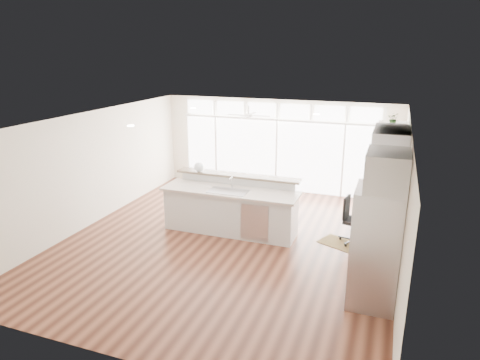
% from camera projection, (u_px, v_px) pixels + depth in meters
% --- Properties ---
extents(floor, '(7.00, 8.00, 0.02)m').
position_uv_depth(floor, '(228.00, 242.00, 9.47)').
color(floor, '#472115').
rests_on(floor, ground).
extents(ceiling, '(7.00, 8.00, 0.02)m').
position_uv_depth(ceiling, '(227.00, 120.00, 8.68)').
color(ceiling, white).
rests_on(ceiling, wall_back).
extents(wall_back, '(7.00, 0.04, 2.70)m').
position_uv_depth(wall_back, '(277.00, 145.00, 12.67)').
color(wall_back, '#EFE6CF').
rests_on(wall_back, floor).
extents(wall_front, '(7.00, 0.04, 2.70)m').
position_uv_depth(wall_front, '(113.00, 271.00, 5.48)').
color(wall_front, '#EFE6CF').
rests_on(wall_front, floor).
extents(wall_left, '(0.04, 8.00, 2.70)m').
position_uv_depth(wall_left, '(92.00, 168.00, 10.22)').
color(wall_left, '#EFE6CF').
rests_on(wall_left, floor).
extents(wall_right, '(0.04, 8.00, 2.70)m').
position_uv_depth(wall_right, '(403.00, 203.00, 7.93)').
color(wall_right, '#EFE6CF').
rests_on(wall_right, floor).
extents(glass_wall, '(5.80, 0.06, 2.08)m').
position_uv_depth(glass_wall, '(277.00, 156.00, 12.70)').
color(glass_wall, white).
rests_on(glass_wall, wall_back).
extents(transom_row, '(5.90, 0.06, 0.40)m').
position_uv_depth(transom_row, '(278.00, 111.00, 12.31)').
color(transom_row, white).
rests_on(transom_row, wall_back).
extents(desk_window, '(0.04, 0.85, 0.85)m').
position_uv_depth(desk_window, '(402.00, 188.00, 8.15)').
color(desk_window, white).
rests_on(desk_window, wall_right).
extents(ceiling_fan, '(1.16, 1.16, 0.32)m').
position_uv_depth(ceiling_fan, '(249.00, 112.00, 11.42)').
color(ceiling_fan, white).
rests_on(ceiling_fan, ceiling).
extents(recessed_lights, '(3.40, 3.00, 0.02)m').
position_uv_depth(recessed_lights, '(231.00, 120.00, 8.86)').
color(recessed_lights, white).
rests_on(recessed_lights, ceiling).
extents(oven_cabinet, '(0.64, 1.20, 2.50)m').
position_uv_depth(oven_cabinet, '(387.00, 180.00, 9.68)').
color(oven_cabinet, silver).
rests_on(oven_cabinet, floor).
extents(desk_nook, '(0.72, 1.30, 0.76)m').
position_uv_depth(desk_nook, '(378.00, 241.00, 8.60)').
color(desk_nook, silver).
rests_on(desk_nook, floor).
extents(upper_cabinets, '(0.64, 1.30, 0.64)m').
position_uv_depth(upper_cabinets, '(390.00, 145.00, 8.01)').
color(upper_cabinets, silver).
rests_on(upper_cabinets, wall_right).
extents(refrigerator, '(0.76, 0.90, 2.00)m').
position_uv_depth(refrigerator, '(375.00, 247.00, 6.94)').
color(refrigerator, '#B9B9BE').
rests_on(refrigerator, floor).
extents(fridge_cabinet, '(0.64, 0.90, 0.60)m').
position_uv_depth(fridge_cabinet, '(387.00, 170.00, 6.54)').
color(fridge_cabinet, silver).
rests_on(fridge_cabinet, wall_right).
extents(framed_photos, '(0.06, 0.22, 0.80)m').
position_uv_depth(framed_photos, '(401.00, 186.00, 8.75)').
color(framed_photos, black).
rests_on(framed_photos, wall_right).
extents(kitchen_island, '(3.16, 1.21, 1.25)m').
position_uv_depth(kitchen_island, '(230.00, 206.00, 9.81)').
color(kitchen_island, silver).
rests_on(kitchen_island, floor).
extents(rug, '(0.98, 0.86, 0.01)m').
position_uv_depth(rug, '(339.00, 243.00, 9.38)').
color(rug, '#3D2B13').
rests_on(rug, floor).
extents(office_chair, '(0.61, 0.58, 1.03)m').
position_uv_depth(office_chair, '(355.00, 221.00, 9.26)').
color(office_chair, black).
rests_on(office_chair, floor).
extents(fishbowl, '(0.24, 0.24, 0.23)m').
position_uv_depth(fishbowl, '(199.00, 167.00, 10.26)').
color(fishbowl, white).
rests_on(fishbowl, kitchen_island).
extents(monitor, '(0.12, 0.47, 0.38)m').
position_uv_depth(monitor, '(377.00, 214.00, 8.46)').
color(monitor, black).
rests_on(monitor, desk_nook).
extents(keyboard, '(0.17, 0.37, 0.02)m').
position_uv_depth(keyboard, '(367.00, 222.00, 8.57)').
color(keyboard, silver).
rests_on(keyboard, desk_nook).
extents(potted_plant, '(0.27, 0.29, 0.21)m').
position_uv_depth(potted_plant, '(393.00, 120.00, 9.28)').
color(potted_plant, '#345B27').
rests_on(potted_plant, oven_cabinet).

